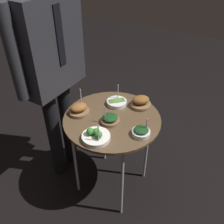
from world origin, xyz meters
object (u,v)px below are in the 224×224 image
at_px(serving_cart, 112,123).
at_px(bowl_asparagus_mid_right, 117,102).
at_px(bowl_roast_front_left, 141,102).
at_px(bowl_spinach_front_center, 110,119).
at_px(waiter_figure, 49,56).
at_px(bowl_spinach_front_right, 141,132).
at_px(bowl_roast_back_left, 79,109).
at_px(bowl_broccoli_back_right, 96,136).

relative_size(serving_cart, bowl_asparagus_mid_right, 4.78).
height_order(bowl_asparagus_mid_right, bowl_roast_front_left, bowl_asparagus_mid_right).
distance_m(bowl_spinach_front_center, waiter_figure, 0.59).
height_order(bowl_spinach_front_center, bowl_roast_front_left, bowl_spinach_front_center).
distance_m(bowl_spinach_front_right, waiter_figure, 0.80).
xyz_separation_m(bowl_roast_back_left, bowl_roast_front_left, (0.30, -0.33, 0.00)).
bearing_deg(serving_cart, waiter_figure, 94.86).
distance_m(bowl_broccoli_back_right, bowl_roast_front_left, 0.47).
xyz_separation_m(bowl_roast_back_left, bowl_spinach_front_right, (0.02, -0.48, -0.01)).
xyz_separation_m(bowl_roast_back_left, bowl_asparagus_mid_right, (0.23, -0.17, -0.02)).
bearing_deg(waiter_figure, bowl_broccoli_back_right, -111.69).
relative_size(serving_cart, bowl_roast_front_left, 4.54).
bearing_deg(bowl_broccoli_back_right, bowl_asparagus_mid_right, 11.38).
height_order(serving_cart, bowl_asparagus_mid_right, bowl_asparagus_mid_right).
bearing_deg(waiter_figure, bowl_roast_back_left, -97.98).
xyz_separation_m(bowl_roast_front_left, waiter_figure, (-0.27, 0.58, 0.33)).
relative_size(bowl_roast_front_left, bowl_spinach_front_right, 1.27).
bearing_deg(bowl_spinach_front_center, bowl_spinach_front_right, -91.71).
relative_size(bowl_broccoli_back_right, bowl_roast_front_left, 1.14).
height_order(serving_cart, bowl_roast_back_left, bowl_roast_back_left).
distance_m(serving_cart, bowl_roast_front_left, 0.27).
bearing_deg(bowl_roast_front_left, bowl_spinach_front_right, -153.52).
distance_m(bowl_roast_front_left, waiter_figure, 0.72).
bearing_deg(serving_cart, bowl_asparagus_mid_right, 18.95).
xyz_separation_m(bowl_spinach_front_center, bowl_roast_front_left, (0.28, -0.09, 0.01)).
bearing_deg(bowl_roast_back_left, bowl_spinach_front_right, -87.72).
relative_size(serving_cart, bowl_spinach_front_center, 5.45).
distance_m(bowl_roast_back_left, waiter_figure, 0.42).
bearing_deg(bowl_asparagus_mid_right, serving_cart, -161.05).
xyz_separation_m(bowl_roast_back_left, waiter_figure, (0.03, 0.24, 0.34)).
bearing_deg(bowl_spinach_front_right, bowl_roast_front_left, 26.48).
bearing_deg(bowl_spinach_front_center, bowl_roast_front_left, -18.53).
bearing_deg(waiter_figure, bowl_asparagus_mid_right, -64.51).
bearing_deg(waiter_figure, serving_cart, -85.14).
bearing_deg(bowl_spinach_front_right, waiter_figure, 88.81).
height_order(bowl_broccoli_back_right, bowl_asparagus_mid_right, bowl_broccoli_back_right).
relative_size(bowl_asparagus_mid_right, bowl_roast_front_left, 0.95).
xyz_separation_m(bowl_broccoli_back_right, bowl_asparagus_mid_right, (0.39, 0.08, -0.01)).
bearing_deg(bowl_spinach_front_right, bowl_spinach_front_center, 88.29).
bearing_deg(bowl_roast_front_left, bowl_asparagus_mid_right, 113.94).
xyz_separation_m(bowl_asparagus_mid_right, bowl_spinach_front_right, (-0.21, -0.30, 0.01)).
xyz_separation_m(bowl_asparagus_mid_right, bowl_roast_front_left, (0.07, -0.16, 0.02)).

